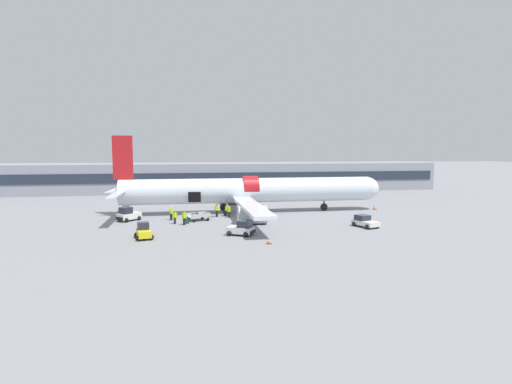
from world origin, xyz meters
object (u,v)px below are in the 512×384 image
(ground_crew_supervisor, at_px, (175,217))
(airplane, at_px, (246,191))
(ground_crew_loader_b, at_px, (227,210))
(ground_crew_helper, at_px, (229,211))
(baggage_cart_loading, at_px, (199,216))
(ground_crew_loader_a, at_px, (184,217))
(baggage_tug_rear, at_px, (365,222))
(suitcase_on_tarmac_upright, at_px, (187,221))
(baggage_tug_lead, at_px, (242,229))
(baggage_tug_spare, at_px, (144,232))
(ground_crew_marshal, at_px, (217,210))
(ground_crew_driver, at_px, (171,213))

(ground_crew_supervisor, bearing_deg, airplane, 36.46)
(ground_crew_loader_b, height_order, ground_crew_helper, ground_crew_loader_b)
(ground_crew_supervisor, xyz_separation_m, ground_crew_helper, (6.97, 3.44, -0.01))
(baggage_cart_loading, relative_size, ground_crew_loader_a, 2.10)
(baggage_tug_rear, bearing_deg, suitcase_on_tarmac_upright, 164.43)
(baggage_tug_lead, height_order, ground_crew_loader_a, ground_crew_loader_a)
(baggage_tug_rear, xyz_separation_m, ground_crew_loader_b, (-15.09, 10.28, 0.28))
(baggage_tug_rear, distance_m, ground_crew_loader_a, 21.38)
(airplane, distance_m, baggage_tug_lead, 15.65)
(suitcase_on_tarmac_upright, bearing_deg, baggage_tug_spare, -119.99)
(ground_crew_marshal, bearing_deg, ground_crew_loader_b, 2.03)
(ground_crew_marshal, bearing_deg, baggage_cart_loading, -134.90)
(baggage_tug_lead, height_order, ground_crew_loader_b, ground_crew_loader_b)
(ground_crew_loader_b, bearing_deg, ground_crew_marshal, -177.97)
(airplane, height_order, ground_crew_supervisor, airplane)
(airplane, relative_size, ground_crew_supervisor, 24.30)
(baggage_tug_lead, xyz_separation_m, ground_crew_marshal, (-1.64, 12.27, 0.23))
(baggage_tug_spare, relative_size, ground_crew_driver, 1.49)
(baggage_tug_rear, distance_m, ground_crew_loader_b, 18.26)
(baggage_tug_spare, distance_m, suitcase_on_tarmac_upright, 8.83)
(baggage_cart_loading, bearing_deg, ground_crew_loader_a, -122.98)
(baggage_tug_spare, relative_size, ground_crew_supervisor, 1.62)
(baggage_tug_lead, relative_size, suitcase_on_tarmac_upright, 3.71)
(baggage_tug_spare, height_order, ground_crew_supervisor, baggage_tug_spare)
(ground_crew_marshal, bearing_deg, ground_crew_helper, -32.89)
(ground_crew_loader_a, bearing_deg, ground_crew_helper, 36.52)
(baggage_tug_lead, height_order, ground_crew_supervisor, ground_crew_supervisor)
(airplane, bearing_deg, ground_crew_loader_a, -136.97)
(baggage_tug_lead, height_order, ground_crew_marshal, ground_crew_marshal)
(baggage_tug_lead, bearing_deg, baggage_cart_loading, 113.01)
(ground_crew_helper, bearing_deg, ground_crew_loader_a, -143.48)
(ground_crew_loader_a, bearing_deg, ground_crew_supervisor, 141.76)
(airplane, relative_size, ground_crew_driver, 22.31)
(baggage_tug_lead, distance_m, ground_crew_supervisor, 10.58)
(airplane, distance_m, ground_crew_marshal, 5.79)
(baggage_tug_spare, distance_m, ground_crew_loader_a, 7.97)
(ground_crew_driver, distance_m, suitcase_on_tarmac_upright, 3.59)
(ground_crew_driver, distance_m, ground_crew_marshal, 6.18)
(airplane, xyz_separation_m, suitcase_on_tarmac_upright, (-8.46, -7.46, -2.70))
(ground_crew_helper, bearing_deg, ground_crew_driver, -175.24)
(airplane, relative_size, ground_crew_helper, 24.70)
(ground_crew_loader_a, distance_m, ground_crew_helper, 7.28)
(ground_crew_loader_a, distance_m, suitcase_on_tarmac_upright, 1.02)
(baggage_tug_spare, distance_m, ground_crew_driver, 10.84)
(ground_crew_loader_a, distance_m, ground_crew_supervisor, 1.43)
(airplane, height_order, baggage_tug_rear, airplane)
(baggage_cart_loading, bearing_deg, ground_crew_loader_b, 33.32)
(baggage_tug_spare, relative_size, baggage_cart_loading, 0.72)
(baggage_tug_rear, bearing_deg, ground_crew_helper, 148.29)
(ground_crew_loader_b, bearing_deg, ground_crew_driver, -167.29)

